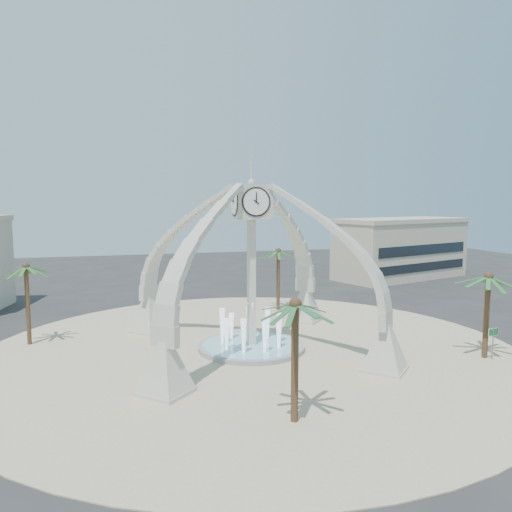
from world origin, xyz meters
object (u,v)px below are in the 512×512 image
object	(u,v)px
palm_west	(26,268)
palm_north	(278,252)
palm_south	(295,306)
clock_tower	(251,264)
street_sign	(493,336)
fountain	(252,346)
palm_east	(489,278)

from	to	relation	value
palm_west	palm_north	size ratio (longest dim) A/B	1.00
palm_west	palm_south	bearing A→B (deg)	-50.61
clock_tower	street_sign	world-z (taller)	clock_tower
palm_south	palm_north	bearing A→B (deg)	73.45
clock_tower	palm_north	world-z (taller)	clock_tower
clock_tower	fountain	xyz separation A→B (m)	(0.00, 0.00, -6.20)
fountain	palm_south	bearing A→B (deg)	-95.39
fountain	palm_south	xyz separation A→B (m)	(-1.17, -12.44, 5.70)
palm_west	palm_north	world-z (taller)	palm_west
palm_south	palm_east	bearing A→B (deg)	19.80
clock_tower	street_sign	xyz separation A→B (m)	(15.54, -7.04, -4.76)
palm_north	street_sign	xyz separation A→B (m)	(9.35, -19.39, -4.25)
palm_west	palm_north	bearing A→B (deg)	16.05
fountain	palm_north	distance (m)	14.94
palm_east	street_sign	distance (m)	4.11
street_sign	palm_south	bearing A→B (deg)	-167.85
clock_tower	street_sign	size ratio (longest dim) A/B	7.42
palm_east	palm_west	distance (m)	33.96
palm_south	palm_west	bearing A→B (deg)	129.39
palm_north	clock_tower	bearing A→B (deg)	-116.64
clock_tower	palm_east	xyz separation A→B (m)	(15.39, -6.48, -0.70)
clock_tower	palm_west	bearing A→B (deg)	160.04
street_sign	palm_east	bearing A→B (deg)	99.63
palm_east	palm_south	bearing A→B (deg)	-160.20
palm_north	street_sign	world-z (taller)	palm_north
palm_east	palm_north	distance (m)	20.95
clock_tower	palm_north	xyz separation A→B (m)	(6.19, 12.35, -0.51)
palm_north	palm_south	xyz separation A→B (m)	(-7.37, -24.79, 0.00)
street_sign	fountain	bearing A→B (deg)	149.86
clock_tower	palm_south	xyz separation A→B (m)	(-1.17, -12.44, -0.50)
clock_tower	fountain	size ratio (longest dim) A/B	2.24
palm_north	street_sign	distance (m)	21.94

